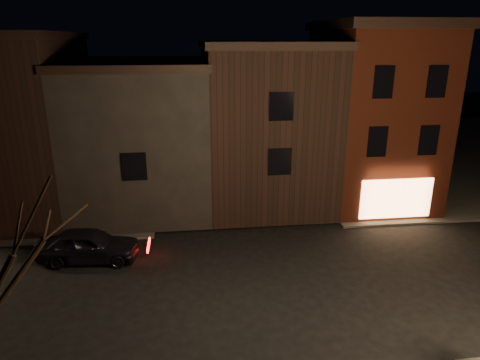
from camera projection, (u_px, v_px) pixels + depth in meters
name	position (u px, v px, depth m)	size (l,w,h in m)	color
ground	(269.00, 286.00, 17.57)	(120.00, 120.00, 0.00)	black
sidewalk_far_right	(446.00, 150.00, 38.66)	(30.00, 30.00, 0.12)	#2D2B28
corner_building	(373.00, 113.00, 25.70)	(6.50, 8.50, 10.50)	#42160B
row_building_a	(263.00, 122.00, 26.10)	(7.30, 10.30, 9.40)	black
row_building_b	(143.00, 133.00, 25.43)	(7.80, 10.30, 8.40)	black
row_building_c	(13.00, 123.00, 24.37)	(7.30, 10.30, 9.90)	black
parked_car_a	(89.00, 245.00, 19.39)	(1.80, 4.47, 1.52)	black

